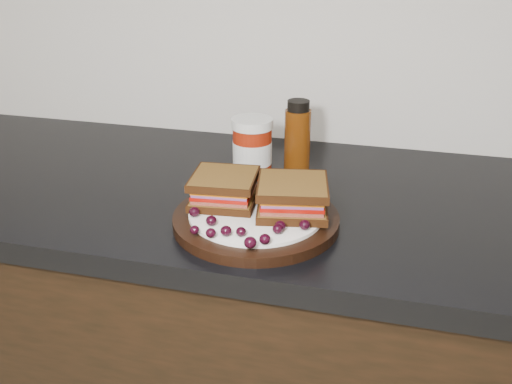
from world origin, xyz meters
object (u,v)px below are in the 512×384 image
(sandwich_left, at_px, (224,189))
(condiment_jar, at_px, (252,148))
(oil_bottle, at_px, (297,136))
(plate, at_px, (256,219))

(sandwich_left, height_order, condiment_jar, condiment_jar)
(oil_bottle, bearing_deg, condiment_jar, -146.96)
(condiment_jar, bearing_deg, sandwich_left, -90.74)
(sandwich_left, distance_m, condiment_jar, 0.18)
(sandwich_left, distance_m, oil_bottle, 0.25)
(plate, distance_m, condiment_jar, 0.22)
(sandwich_left, xyz_separation_m, condiment_jar, (0.00, 0.18, 0.01))
(plate, relative_size, oil_bottle, 1.90)
(plate, bearing_deg, condiment_jar, 106.63)
(condiment_jar, relative_size, oil_bottle, 0.81)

